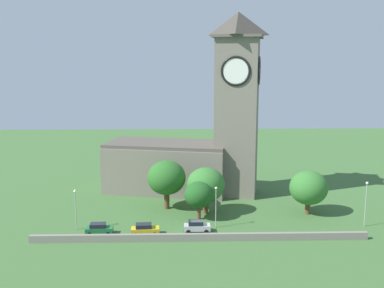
{
  "coord_description": "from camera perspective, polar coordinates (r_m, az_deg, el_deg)",
  "views": [
    {
      "loc": [
        -3.05,
        -70.84,
        27.13
      ],
      "look_at": [
        -0.84,
        9.02,
        12.77
      ],
      "focal_mm": 42.48,
      "sensor_mm": 36.0,
      "label": 1
    }
  ],
  "objects": [
    {
      "name": "tree_churchyard",
      "position": [
        84.97,
        -3.21,
        -4.26
      ],
      "size": [
        7.16,
        7.16,
        9.22
      ],
      "color": "brown",
      "rests_on": "ground"
    },
    {
      "name": "tree_by_tower",
      "position": [
        79.38,
        0.87,
        -6.4
      ],
      "size": [
        5.11,
        5.11,
        6.81
      ],
      "color": "brown",
      "rests_on": "ground"
    },
    {
      "name": "tree_riverside_east",
      "position": [
        84.76,
        14.43,
        -5.35
      ],
      "size": [
        6.87,
        6.87,
        8.02
      ],
      "color": "brown",
      "rests_on": "ground"
    },
    {
      "name": "church",
      "position": [
        95.05,
        0.69,
        0.6
      ],
      "size": [
        33.86,
        17.72,
        37.0
      ],
      "color": "slate",
      "rests_on": "ground"
    },
    {
      "name": "car_silver",
      "position": [
        74.8,
        0.6,
        -10.29
      ],
      "size": [
        4.25,
        2.12,
        1.91
      ],
      "color": "silver",
      "rests_on": "ground"
    },
    {
      "name": "quay_barrier",
      "position": [
        71.43,
        1.0,
        -11.62
      ],
      "size": [
        52.2,
        0.7,
        1.17
      ],
      "primitive_type": "cube",
      "color": "gray",
      "rests_on": "ground"
    },
    {
      "name": "ground_plane",
      "position": [
        90.08,
        0.43,
        -7.34
      ],
      "size": [
        200.0,
        200.0,
        0.0
      ],
      "primitive_type": "plane",
      "color": "#3D6633"
    },
    {
      "name": "tree_riverside_west",
      "position": [
        82.29,
        1.75,
        -5.13
      ],
      "size": [
        6.92,
        6.92,
        8.54
      ],
      "color": "brown",
      "rests_on": "ground"
    },
    {
      "name": "car_yellow",
      "position": [
        74.0,
        -5.94,
        -10.6
      ],
      "size": [
        4.54,
        2.35,
        1.86
      ],
      "color": "gold",
      "rests_on": "ground"
    },
    {
      "name": "streetlamp_west_mid",
      "position": [
        75.58,
        3.03,
        -7.09
      ],
      "size": [
        0.44,
        0.44,
        7.03
      ],
      "color": "#9EA0A5",
      "rests_on": "ground"
    },
    {
      "name": "streetlamp_west_end",
      "position": [
        77.08,
        -14.42,
        -7.19
      ],
      "size": [
        0.44,
        0.44,
        6.75
      ],
      "color": "#9EA0A5",
      "rests_on": "ground"
    },
    {
      "name": "streetlamp_central",
      "position": [
        81.19,
        21.02,
        -6.26
      ],
      "size": [
        0.44,
        0.44,
        7.73
      ],
      "color": "#9EA0A5",
      "rests_on": "ground"
    },
    {
      "name": "car_green",
      "position": [
        75.39,
        -11.6,
        -10.37
      ],
      "size": [
        4.36,
        2.15,
        1.82
      ],
      "color": "#1E6B38",
      "rests_on": "ground"
    }
  ]
}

